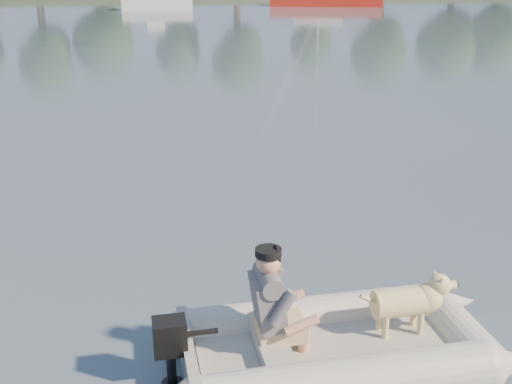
{
  "coord_description": "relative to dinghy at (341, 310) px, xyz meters",
  "views": [
    {
      "loc": [
        -1.01,
        -6.1,
        3.91
      ],
      "look_at": [
        -0.17,
        2.37,
        0.75
      ],
      "focal_mm": 45.0,
      "sensor_mm": 36.0,
      "label": 1
    }
  ],
  "objects": [
    {
      "name": "dog",
      "position": [
        0.65,
        0.12,
        -0.08
      ],
      "size": [
        0.98,
        0.44,
        0.63
      ],
      "primitive_type": null,
      "rotation": [
        0.0,
        0.0,
        0.11
      ],
      "color": "tan",
      "rests_on": "dinghy"
    },
    {
      "name": "outboard_motor",
      "position": [
        -1.69,
        -0.18,
        -0.29
      ],
      "size": [
        0.45,
        0.34,
        0.8
      ],
      "primitive_type": null,
      "rotation": [
        0.0,
        0.0,
        0.11
      ],
      "color": "black",
      "rests_on": "dinghy"
    },
    {
      "name": "man",
      "position": [
        -0.72,
        -0.02,
        0.19
      ],
      "size": [
        0.8,
        0.71,
        1.1
      ],
      "primitive_type": null,
      "rotation": [
        0.0,
        0.0,
        0.11
      ],
      "color": "#5C5B5F",
      "rests_on": "dinghy"
    },
    {
      "name": "dinghy",
      "position": [
        0.0,
        0.0,
        0.0
      ],
      "size": [
        4.96,
        3.56,
        1.41
      ],
      "primitive_type": null,
      "rotation": [
        0.0,
        0.0,
        0.11
      ],
      "color": "#A8A8A3",
      "rests_on": "water"
    },
    {
      "name": "water",
      "position": [
        -0.38,
        0.67,
        -0.61
      ],
      "size": [
        160.0,
        160.0,
        0.0
      ],
      "primitive_type": "plane",
      "color": "slate",
      "rests_on": "ground"
    }
  ]
}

